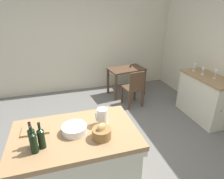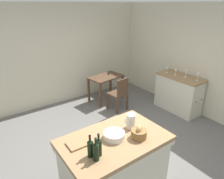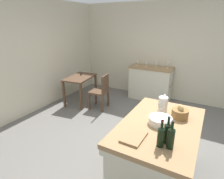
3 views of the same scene
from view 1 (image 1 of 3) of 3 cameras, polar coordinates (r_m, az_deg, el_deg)
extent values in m
plane|color=#66635E|center=(3.42, -2.66, -16.62)|extent=(6.76, 6.76, 0.00)
cube|color=beige|center=(5.24, -10.07, 13.59)|extent=(5.32, 0.12, 2.60)
cube|color=#99754C|center=(2.32, -11.03, -13.17)|extent=(1.45, 0.92, 0.06)
cube|color=beige|center=(2.36, -10.89, -14.52)|extent=(1.43, 0.90, 0.08)
cube|color=beige|center=(2.61, -10.22, -20.84)|extent=(1.37, 0.84, 0.81)
cube|color=#99754C|center=(4.25, 26.92, 3.20)|extent=(0.52, 1.14, 0.04)
cube|color=beige|center=(4.41, 25.80, -2.38)|extent=(0.49, 1.11, 0.88)
sphere|color=brown|center=(3.97, 29.95, -5.55)|extent=(0.03, 0.03, 0.03)
cube|color=#513826|center=(4.95, 4.33, 6.16)|extent=(0.97, 0.68, 0.04)
cube|color=#513826|center=(4.70, 1.18, 0.47)|extent=(0.06, 0.06, 0.69)
cube|color=#513826|center=(5.09, 9.63, 2.04)|extent=(0.06, 0.06, 0.69)
cube|color=#513826|center=(5.11, -1.21, 2.49)|extent=(0.06, 0.06, 0.69)
cube|color=#513826|center=(5.47, 6.80, 3.82)|extent=(0.06, 0.06, 0.69)
cylinder|color=black|center=(5.05, 5.57, 6.99)|extent=(0.04, 0.04, 0.05)
cube|color=#513826|center=(4.49, 6.18, 0.50)|extent=(0.45, 0.45, 0.04)
cube|color=#513826|center=(4.25, 7.50, 2.46)|extent=(0.36, 0.08, 0.42)
cube|color=#513826|center=(4.81, 6.88, -0.89)|extent=(0.04, 0.04, 0.42)
cube|color=#513826|center=(4.65, 3.03, -1.65)|extent=(0.04, 0.04, 0.42)
cube|color=#513826|center=(4.53, 9.15, -2.66)|extent=(0.04, 0.04, 0.42)
cube|color=#513826|center=(4.36, 5.14, -3.54)|extent=(0.04, 0.04, 0.42)
cylinder|color=silver|center=(2.34, -2.89, -8.18)|extent=(0.13, 0.13, 0.22)
cone|color=silver|center=(2.29, -1.53, -5.45)|extent=(0.07, 0.04, 0.06)
torus|color=silver|center=(2.32, -4.71, -8.22)|extent=(0.02, 0.10, 0.10)
cylinder|color=silver|center=(2.28, -11.20, -11.58)|extent=(0.29, 0.29, 0.09)
cylinder|color=olive|center=(2.16, -3.13, -12.99)|extent=(0.21, 0.21, 0.12)
ellipsoid|color=tan|center=(2.11, -3.18, -11.28)|extent=(0.13, 0.12, 0.10)
cube|color=#99754C|center=(2.46, -21.88, -11.07)|extent=(0.32, 0.22, 0.02)
cylinder|color=black|center=(2.13, -20.38, -13.81)|extent=(0.07, 0.07, 0.21)
cone|color=black|center=(2.06, -20.85, -11.26)|extent=(0.07, 0.07, 0.02)
cylinder|color=black|center=(2.04, -21.05, -10.14)|extent=(0.03, 0.03, 0.07)
cylinder|color=black|center=(2.02, -21.18, -9.43)|extent=(0.03, 0.03, 0.01)
cylinder|color=black|center=(2.18, -22.77, -13.41)|extent=(0.07, 0.07, 0.20)
cone|color=black|center=(2.11, -23.26, -10.97)|extent=(0.07, 0.07, 0.02)
cylinder|color=black|center=(2.09, -23.48, -9.90)|extent=(0.03, 0.03, 0.07)
cylinder|color=maroon|center=(2.07, -23.61, -9.22)|extent=(0.03, 0.03, 0.01)
cylinder|color=black|center=(2.10, -22.42, -14.80)|extent=(0.07, 0.07, 0.21)
cone|color=black|center=(2.03, -22.95, -12.20)|extent=(0.07, 0.07, 0.02)
cylinder|color=black|center=(2.00, -23.18, -11.05)|extent=(0.03, 0.03, 0.07)
cylinder|color=black|center=(1.99, -23.33, -10.32)|extent=(0.03, 0.03, 0.01)
cylinder|color=white|center=(4.19, 28.36, 2.99)|extent=(0.06, 0.06, 0.00)
cylinder|color=white|center=(4.18, 28.45, 3.45)|extent=(0.01, 0.01, 0.07)
cone|color=white|center=(4.15, 28.68, 4.52)|extent=(0.07, 0.07, 0.10)
cylinder|color=white|center=(4.31, 25.48, 4.09)|extent=(0.06, 0.06, 0.00)
cylinder|color=white|center=(4.30, 25.56, 4.49)|extent=(0.01, 0.01, 0.06)
cone|color=white|center=(4.28, 25.73, 5.41)|extent=(0.07, 0.07, 0.09)
cylinder|color=white|center=(4.48, 23.25, 5.21)|extent=(0.06, 0.06, 0.00)
cylinder|color=white|center=(4.47, 23.32, 5.62)|extent=(0.01, 0.01, 0.06)
cone|color=white|center=(4.45, 23.48, 6.56)|extent=(0.07, 0.07, 0.09)
camera|label=2|loc=(1.31, -109.96, 6.69)|focal=32.82mm
camera|label=3|loc=(2.41, -70.65, 4.05)|focal=29.50mm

